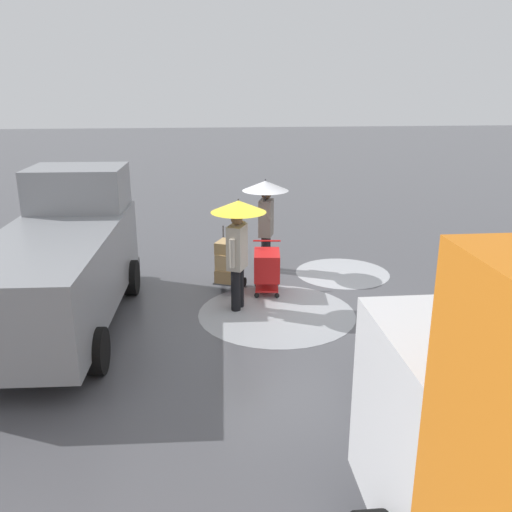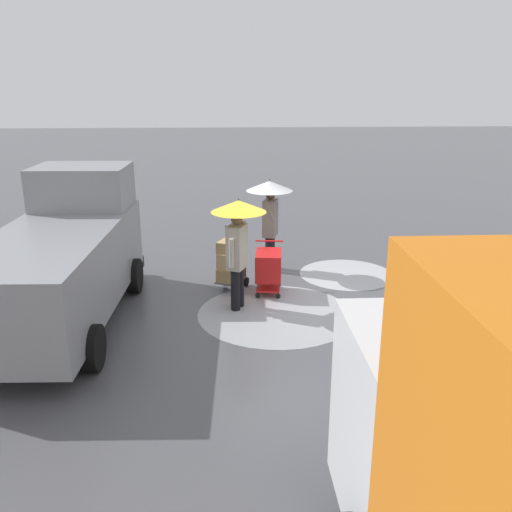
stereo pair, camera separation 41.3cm
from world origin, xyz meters
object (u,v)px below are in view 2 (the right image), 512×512
(shopping_cart_vendor, at_px, (268,267))
(pedestrian_pink_side, at_px, (270,204))
(hand_dolly_boxes, at_px, (231,262))
(pedestrian_black_side, at_px, (238,228))
(cargo_van_parked_right, at_px, (62,258))

(shopping_cart_vendor, xyz_separation_m, pedestrian_pink_side, (-0.13, -1.41, 1.02))
(hand_dolly_boxes, height_order, pedestrian_pink_side, pedestrian_pink_side)
(pedestrian_pink_side, distance_m, pedestrian_black_side, 2.27)
(cargo_van_parked_right, xyz_separation_m, hand_dolly_boxes, (-3.03, -1.35, -0.57))
(cargo_van_parked_right, distance_m, pedestrian_black_side, 3.22)
(pedestrian_black_side, bearing_deg, hand_dolly_boxes, -81.68)
(shopping_cart_vendor, relative_size, hand_dolly_boxes, 0.77)
(shopping_cart_vendor, bearing_deg, pedestrian_black_side, 48.86)
(hand_dolly_boxes, bearing_deg, shopping_cart_vendor, 163.86)
(pedestrian_black_side, bearing_deg, shopping_cart_vendor, -131.14)
(pedestrian_pink_side, height_order, pedestrian_black_side, same)
(cargo_van_parked_right, xyz_separation_m, shopping_cart_vendor, (-3.81, -1.12, -0.61))
(pedestrian_black_side, bearing_deg, cargo_van_parked_right, 7.04)
(shopping_cart_vendor, relative_size, pedestrian_black_side, 0.47)
(shopping_cart_vendor, height_order, pedestrian_black_side, pedestrian_black_side)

